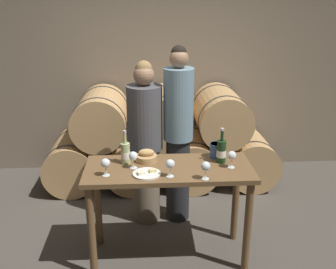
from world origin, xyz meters
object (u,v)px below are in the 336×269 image
at_px(wine_glass_left, 133,156).
at_px(wine_glass_center, 170,164).
at_px(wine_glass_right, 206,167).
at_px(wine_glass_far_right, 232,156).
at_px(blue_crock, 217,150).
at_px(wine_glass_far_left, 105,164).
at_px(bread_basket, 146,157).
at_px(cheese_plate, 147,174).
at_px(person_left, 145,143).
at_px(wine_bottle_white, 125,153).
at_px(wine_bottle_red, 221,151).
at_px(tasting_table, 169,183).
at_px(person_right, 178,134).

bearing_deg(wine_glass_left, wine_glass_center, -32.05).
relative_size(wine_glass_left, wine_glass_right, 1.00).
bearing_deg(wine_glass_far_right, blue_crock, 111.32).
bearing_deg(wine_glass_far_left, bread_basket, 39.74).
height_order(cheese_plate, wine_glass_far_left, wine_glass_far_left).
distance_m(person_left, wine_glass_right, 1.01).
height_order(wine_glass_far_left, wine_glass_far_right, same).
height_order(bread_basket, wine_glass_far_right, wine_glass_far_right).
distance_m(wine_glass_left, wine_glass_center, 0.34).
bearing_deg(wine_glass_left, wine_bottle_white, 124.49).
bearing_deg(wine_bottle_red, wine_glass_center, -150.84).
distance_m(wine_glass_left, wine_glass_far_right, 0.82).
height_order(tasting_table, person_left, person_left).
xyz_separation_m(person_left, cheese_plate, (0.01, -0.78, 0.04)).
bearing_deg(blue_crock, wine_glass_far_left, -161.36).
bearing_deg(wine_glass_far_left, person_left, 68.09).
bearing_deg(cheese_plate, wine_glass_far_right, 7.75).
height_order(tasting_table, bread_basket, bread_basket).
xyz_separation_m(cheese_plate, wine_glass_far_right, (0.71, 0.10, 0.10)).
distance_m(wine_bottle_white, wine_glass_far_right, 0.90).
bearing_deg(wine_glass_center, wine_glass_far_right, 15.18).
height_order(blue_crock, wine_glass_far_left, wine_glass_far_left).
relative_size(tasting_table, blue_crock, 10.77).
distance_m(tasting_table, bread_basket, 0.30).
bearing_deg(tasting_table, wine_bottle_red, 9.78).
height_order(person_left, wine_glass_left, person_left).
bearing_deg(wine_bottle_white, person_left, 72.97).
bearing_deg(wine_bottle_red, person_left, 138.70).
relative_size(cheese_plate, wine_glass_left, 1.55).
bearing_deg(person_right, wine_glass_far_left, -129.43).
xyz_separation_m(wine_bottle_white, wine_glass_right, (0.64, -0.34, 0.01)).
xyz_separation_m(tasting_table, wine_bottle_red, (0.45, 0.08, 0.25)).
relative_size(wine_glass_left, wine_glass_center, 1.00).
distance_m(person_left, wine_glass_left, 0.67).
bearing_deg(wine_glass_center, wine_glass_right, -11.95).
height_order(blue_crock, wine_glass_right, wine_glass_right).
bearing_deg(person_left, person_right, -0.01).
distance_m(bread_basket, wine_glass_center, 0.37).
relative_size(person_left, bread_basket, 9.18).
height_order(blue_crock, wine_glass_left, wine_glass_left).
bearing_deg(wine_glass_right, wine_glass_far_left, 172.33).
bearing_deg(cheese_plate, wine_glass_center, -14.43).
distance_m(wine_bottle_white, wine_glass_far_left, 0.28).
bearing_deg(wine_glass_center, wine_bottle_white, 141.80).
relative_size(wine_bottle_white, wine_glass_left, 2.01).
height_order(tasting_table, wine_bottle_white, wine_bottle_white).
relative_size(wine_glass_left, wine_glass_far_right, 1.00).
relative_size(person_right, wine_bottle_red, 5.85).
relative_size(wine_glass_right, wine_glass_far_right, 1.00).
distance_m(person_left, wine_glass_far_left, 0.85).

